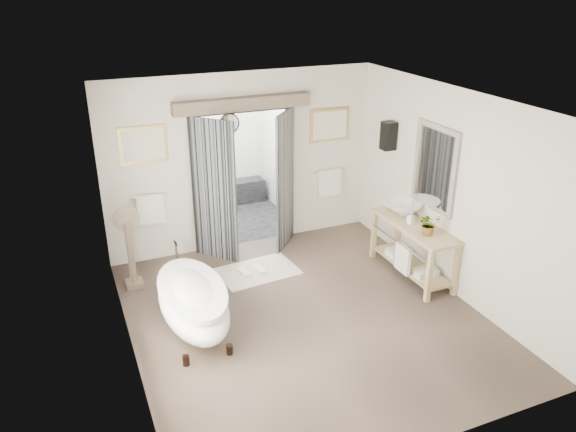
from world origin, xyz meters
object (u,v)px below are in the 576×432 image
Objects in this scene: vanity at (412,246)px; basin at (404,209)px; rug at (258,271)px; clawfoot_tub at (193,302)px.

vanity is 0.60m from basin.
rug is (-2.11, 1.01, -0.50)m from vanity.
clawfoot_tub is 1.14× the size of vanity.
vanity is 2.39m from rug.
basin is (0.08, 0.39, 0.44)m from vanity.
rug is 2.16× the size of basin.
vanity is at bearing -99.77° from basin.
clawfoot_tub is 1.52× the size of rug.
clawfoot_tub is 3.40m from vanity.
basin is (2.19, -0.62, 0.94)m from rug.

